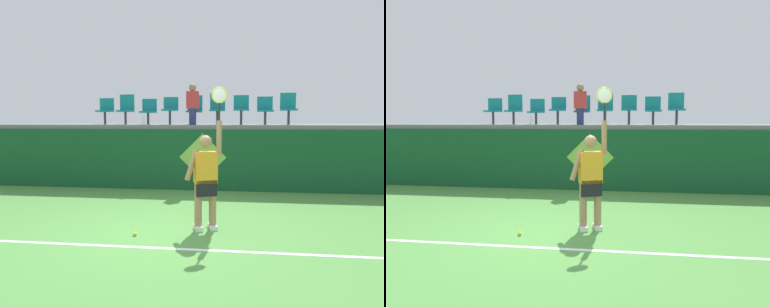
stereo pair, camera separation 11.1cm
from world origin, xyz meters
The scene contains 18 objects.
ground_plane centered at (0.00, 0.00, 0.00)m, with size 40.00×40.00×0.00m, color #519342.
court_back_wall centered at (0.00, 3.78, 0.82)m, with size 13.75×0.20×1.64m, color #144C28.
spectator_platform centered at (0.00, 5.29, 1.70)m, with size 13.75×3.11×0.12m, color slate.
court_baseline_stripe centered at (0.00, -0.68, 0.00)m, with size 12.37×0.08×0.01m, color white.
tennis_player centered at (0.72, 0.30, 0.93)m, with size 0.72×0.37×2.47m.
tennis_ball centered at (-0.41, -0.17, 0.03)m, with size 0.07×0.07×0.07m, color #D1E533.
water_bottle centered at (-1.30, 3.85, 1.89)m, with size 0.08×0.08×0.24m, color white.
stadium_chair_0 centered at (-2.67, 4.63, 2.22)m, with size 0.44×0.42×0.79m.
stadium_chair_1 centered at (-2.04, 4.64, 2.25)m, with size 0.44×0.42×0.90m.
stadium_chair_2 centered at (-1.35, 4.63, 2.19)m, with size 0.44×0.42×0.76m.
stadium_chair_3 centered at (-0.69, 4.63, 2.24)m, with size 0.44×0.42×0.81m.
stadium_chair_4 centered at (0.03, 4.64, 2.23)m, with size 0.44×0.42×0.86m.
stadium_chair_5 centered at (0.70, 4.64, 2.27)m, with size 0.44×0.42×0.91m.
stadium_chair_6 centered at (1.38, 4.64, 2.25)m, with size 0.44×0.42×0.85m.
stadium_chair_7 centered at (2.06, 4.64, 2.22)m, with size 0.44×0.42×0.80m.
stadium_chair_8 centered at (2.70, 4.64, 2.27)m, with size 0.44×0.42×0.91m.
spectator_0 centered at (0.03, 4.17, 2.36)m, with size 0.34×0.21×1.13m.
wall_signage_mount centered at (0.36, 3.68, 0.00)m, with size 1.27×0.01×1.54m.
Camera 1 is at (1.22, -5.69, 1.92)m, focal length 33.07 mm.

